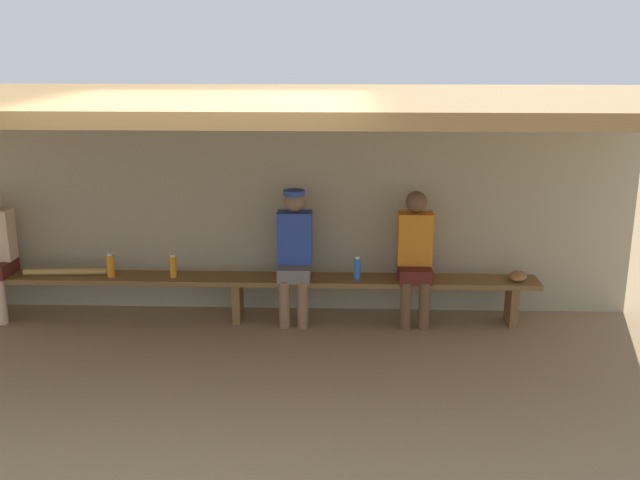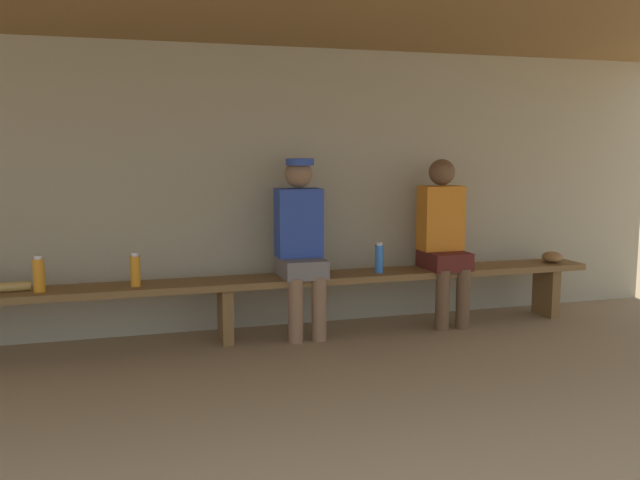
{
  "view_description": "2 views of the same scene",
  "coord_description": "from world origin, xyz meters",
  "px_view_note": "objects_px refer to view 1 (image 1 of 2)",
  "views": [
    {
      "loc": [
        1.07,
        -5.38,
        2.78
      ],
      "look_at": [
        0.85,
        1.21,
        0.95
      ],
      "focal_mm": 41.13,
      "sensor_mm": 36.0,
      "label": 1
    },
    {
      "loc": [
        -0.75,
        -3.36,
        1.42
      ],
      "look_at": [
        0.68,
        1.39,
        0.75
      ],
      "focal_mm": 38.28,
      "sensor_mm": 36.0,
      "label": 2
    }
  ],
  "objects_px": {
    "baseball_glove_dark_brown": "(518,276)",
    "baseball_bat": "(66,272)",
    "player_in_white": "(415,253)",
    "water_bottle_green": "(173,267)",
    "water_bottle_clear": "(111,266)",
    "water_bottle_orange": "(357,268)",
    "bench": "(237,284)",
    "player_in_red": "(294,250)"
  },
  "relations": [
    {
      "from": "baseball_glove_dark_brown",
      "to": "baseball_bat",
      "type": "relative_size",
      "value": 0.29
    },
    {
      "from": "player_in_white",
      "to": "water_bottle_green",
      "type": "distance_m",
      "value": 2.41
    },
    {
      "from": "water_bottle_clear",
      "to": "water_bottle_orange",
      "type": "relative_size",
      "value": 1.04
    },
    {
      "from": "player_in_white",
      "to": "water_bottle_orange",
      "type": "relative_size",
      "value": 5.65
    },
    {
      "from": "bench",
      "to": "baseball_glove_dark_brown",
      "type": "distance_m",
      "value": 2.79
    },
    {
      "from": "water_bottle_clear",
      "to": "water_bottle_orange",
      "type": "height_order",
      "value": "water_bottle_clear"
    },
    {
      "from": "bench",
      "to": "water_bottle_orange",
      "type": "relative_size",
      "value": 25.39
    },
    {
      "from": "player_in_white",
      "to": "baseball_glove_dark_brown",
      "type": "relative_size",
      "value": 5.56
    },
    {
      "from": "water_bottle_green",
      "to": "water_bottle_clear",
      "type": "bearing_deg",
      "value": -179.72
    },
    {
      "from": "player_in_white",
      "to": "water_bottle_orange",
      "type": "height_order",
      "value": "player_in_white"
    },
    {
      "from": "bench",
      "to": "player_in_white",
      "type": "relative_size",
      "value": 4.49
    },
    {
      "from": "player_in_red",
      "to": "baseball_bat",
      "type": "xyz_separation_m",
      "value": [
        -2.32,
        -0.0,
        -0.25
      ]
    },
    {
      "from": "player_in_red",
      "to": "player_in_white",
      "type": "distance_m",
      "value": 1.19
    },
    {
      "from": "player_in_red",
      "to": "water_bottle_green",
      "type": "relative_size",
      "value": 5.65
    },
    {
      "from": "bench",
      "to": "player_in_white",
      "type": "height_order",
      "value": "player_in_white"
    },
    {
      "from": "water_bottle_clear",
      "to": "baseball_bat",
      "type": "relative_size",
      "value": 0.3
    },
    {
      "from": "player_in_red",
      "to": "baseball_bat",
      "type": "bearing_deg",
      "value": -179.91
    },
    {
      "from": "player_in_white",
      "to": "water_bottle_orange",
      "type": "distance_m",
      "value": 0.59
    },
    {
      "from": "water_bottle_green",
      "to": "water_bottle_orange",
      "type": "relative_size",
      "value": 1.01
    },
    {
      "from": "player_in_white",
      "to": "water_bottle_clear",
      "type": "bearing_deg",
      "value": -179.16
    },
    {
      "from": "water_bottle_green",
      "to": "water_bottle_orange",
      "type": "xyz_separation_m",
      "value": [
        1.83,
        0.01,
        -0.0
      ]
    },
    {
      "from": "baseball_glove_dark_brown",
      "to": "water_bottle_orange",
      "type": "bearing_deg",
      "value": -65.18
    },
    {
      "from": "player_in_white",
      "to": "bench",
      "type": "bearing_deg",
      "value": -179.9
    },
    {
      "from": "bench",
      "to": "water_bottle_clear",
      "type": "height_order",
      "value": "water_bottle_clear"
    },
    {
      "from": "water_bottle_clear",
      "to": "baseball_bat",
      "type": "xyz_separation_m",
      "value": [
        -0.48,
        0.04,
        -0.08
      ]
    },
    {
      "from": "water_bottle_green",
      "to": "baseball_glove_dark_brown",
      "type": "height_order",
      "value": "water_bottle_green"
    },
    {
      "from": "water_bottle_clear",
      "to": "bench",
      "type": "bearing_deg",
      "value": 1.89
    },
    {
      "from": "water_bottle_orange",
      "to": "baseball_bat",
      "type": "bearing_deg",
      "value": 179.41
    },
    {
      "from": "player_in_white",
      "to": "baseball_glove_dark_brown",
      "type": "bearing_deg",
      "value": -0.93
    },
    {
      "from": "player_in_white",
      "to": "water_bottle_clear",
      "type": "distance_m",
      "value": 3.03
    },
    {
      "from": "bench",
      "to": "player_in_white",
      "type": "xyz_separation_m",
      "value": [
        1.77,
        0.0,
        0.34
      ]
    },
    {
      "from": "water_bottle_orange",
      "to": "bench",
      "type": "bearing_deg",
      "value": 178.55
    },
    {
      "from": "water_bottle_green",
      "to": "bench",
      "type": "bearing_deg",
      "value": 3.5
    },
    {
      "from": "player_in_red",
      "to": "water_bottle_clear",
      "type": "height_order",
      "value": "player_in_red"
    },
    {
      "from": "water_bottle_green",
      "to": "player_in_white",
      "type": "bearing_deg",
      "value": 0.99
    },
    {
      "from": "water_bottle_clear",
      "to": "water_bottle_green",
      "type": "bearing_deg",
      "value": 0.28
    },
    {
      "from": "player_in_red",
      "to": "player_in_white",
      "type": "height_order",
      "value": "player_in_red"
    },
    {
      "from": "bench",
      "to": "water_bottle_clear",
      "type": "distance_m",
      "value": 1.27
    },
    {
      "from": "bench",
      "to": "baseball_bat",
      "type": "distance_m",
      "value": 1.74
    },
    {
      "from": "player_in_red",
      "to": "baseball_glove_dark_brown",
      "type": "relative_size",
      "value": 5.6
    },
    {
      "from": "water_bottle_green",
      "to": "water_bottle_orange",
      "type": "distance_m",
      "value": 1.83
    },
    {
      "from": "player_in_white",
      "to": "baseball_bat",
      "type": "relative_size",
      "value": 1.6
    }
  ]
}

